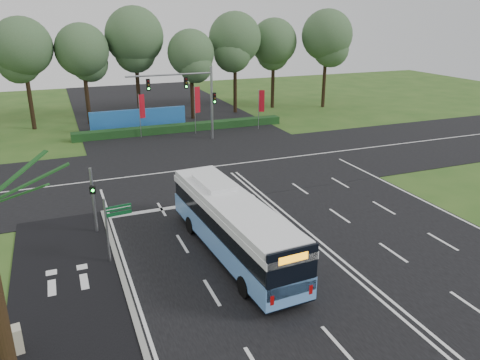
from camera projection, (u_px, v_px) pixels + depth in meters
ground at (291, 225)px, 27.45m from camera, size 120.00×120.00×0.00m
road_main at (291, 225)px, 27.44m from camera, size 20.00×120.00×0.04m
road_cross at (223, 166)px, 37.92m from camera, size 120.00×14.00×0.05m
bike_path at (69, 297)px, 20.46m from camera, size 5.00×18.00×0.06m
kerb_strip at (125, 285)px, 21.29m from camera, size 0.25×18.00×0.12m
city_bus at (233, 226)px, 23.51m from camera, size 3.12×11.62×3.30m
pedestrian_signal at (93, 198)px, 25.82m from camera, size 0.34×0.43×3.83m
street_sign at (113, 221)px, 22.77m from camera, size 1.33×0.23×3.42m
utility_cabinet at (13, 341)px, 16.95m from camera, size 0.72×0.62×1.07m
banner_flag_left at (141, 109)px, 45.68m from camera, size 0.62×0.25×4.35m
banner_flag_mid at (197, 103)px, 46.95m from camera, size 0.68×0.31×4.88m
banner_flag_right at (261, 103)px, 48.89m from camera, size 0.58×0.29×4.23m
traffic_light_gantry at (193, 92)px, 43.85m from camera, size 8.41×0.28×7.00m
hedge at (182, 128)px, 48.72m from camera, size 22.00×1.20×0.80m
blue_hoarding at (139, 119)px, 49.28m from camera, size 10.00×0.30×2.20m
eucalyptus_row at (174, 43)px, 52.66m from camera, size 47.92×8.54×12.50m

